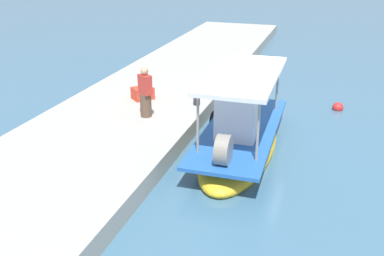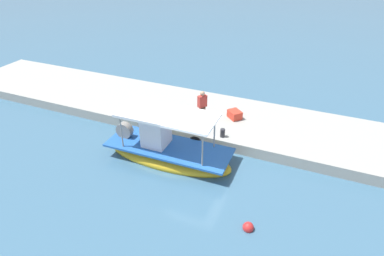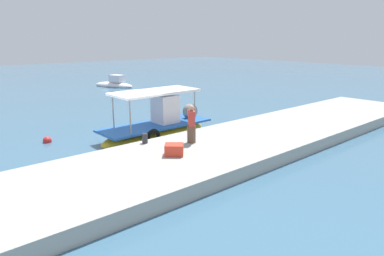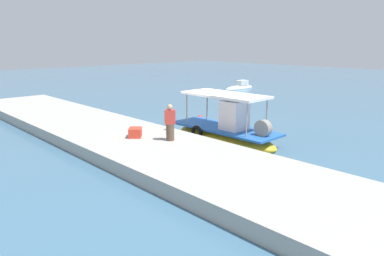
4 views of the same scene
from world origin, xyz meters
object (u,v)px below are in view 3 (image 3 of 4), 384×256
fisherman_near_bollard (191,126)px  marker_buoy (47,141)px  moored_boat_near (114,84)px  main_fishing_boat (158,128)px  mooring_bollard (145,138)px  cargo_crate (174,150)px

fisherman_near_bollard → marker_buoy: size_ratio=4.02×
fisherman_near_bollard → moored_boat_near: 23.81m
main_fishing_boat → fisherman_near_bollard: size_ratio=3.72×
fisherman_near_bollard → moored_boat_near: bearing=69.9°
main_fishing_boat → mooring_bollard: bearing=-135.8°
marker_buoy → moored_boat_near: moored_boat_near is taller
main_fishing_boat → cargo_crate: bearing=-116.9°
marker_buoy → mooring_bollard: bearing=-61.4°
main_fishing_boat → moored_boat_near: main_fishing_boat is taller
cargo_crate → moored_boat_near: bearing=67.2°
marker_buoy → moored_boat_near: (12.39, 16.27, 0.17)m
fisherman_near_bollard → mooring_bollard: 2.10m
moored_boat_near → mooring_bollard: bearing=-114.8°
marker_buoy → main_fishing_boat: bearing=-30.6°
fisherman_near_bollard → moored_boat_near: fisherman_near_bollard is taller
cargo_crate → marker_buoy: size_ratio=1.72×
mooring_bollard → main_fishing_boat: bearing=44.2°
main_fishing_boat → cargo_crate: (-2.08, -4.11, 0.31)m
moored_boat_near → cargo_crate: bearing=-112.8°
main_fishing_boat → mooring_bollard: size_ratio=14.48×
mooring_bollard → marker_buoy: mooring_bollard is taller
cargo_crate → marker_buoy: bearing=110.9°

